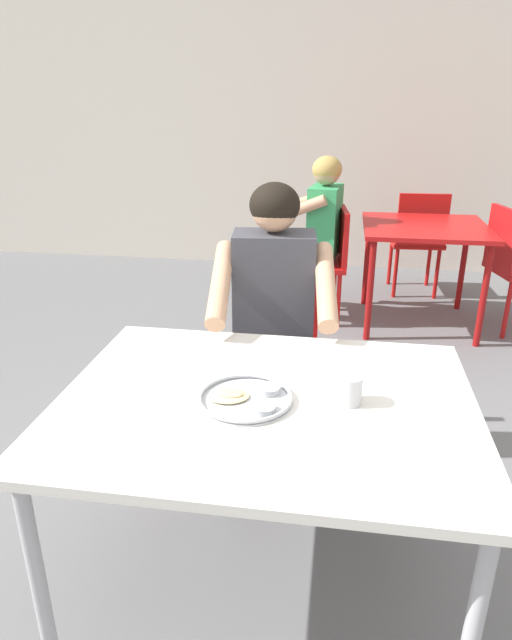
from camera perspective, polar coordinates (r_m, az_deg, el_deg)
The scene contains 11 objects.
ground_plane at distance 2.13m, azimuth 1.42°, elevation -26.22°, with size 12.00×12.00×0.05m, color slate.
back_wall at distance 5.43m, azimuth 7.69°, elevation 23.28°, with size 12.00×0.12×3.40m, color silver.
table_foreground at distance 1.70m, azimuth 0.99°, elevation -9.94°, with size 1.24×0.95×0.73m.
thali_tray at distance 1.65m, azimuth -1.00°, elevation -8.09°, with size 0.28×0.28×0.03m.
drinking_cup at distance 1.65m, azimuth 9.59°, elevation -6.96°, with size 0.08×0.08×0.09m.
chair_foreground at distance 2.58m, azimuth 1.93°, elevation -1.91°, with size 0.47×0.44×0.88m.
diner_foreground at distance 2.29m, azimuth 1.76°, elevation 1.15°, with size 0.53×0.58×1.25m.
table_background_red at distance 4.10m, azimuth 16.92°, elevation 8.11°, with size 0.85×0.84×0.73m.
chair_red_left at distance 4.09m, azimuth 7.39°, elevation 6.53°, with size 0.43×0.46×0.83m.
chair_red_far at distance 4.77m, azimuth 16.33°, elevation 8.29°, with size 0.44×0.45×0.86m.
patron_background at distance 4.06m, azimuth 5.75°, elevation 9.80°, with size 0.59×0.54×1.19m.
Camera 1 is at (0.17, -1.41, 1.57)m, focal length 31.10 mm.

